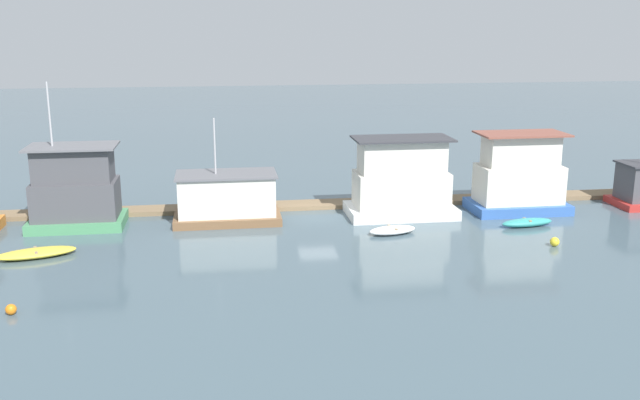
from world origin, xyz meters
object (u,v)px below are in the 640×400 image
object	(u,v)px
dinghy_white	(392,230)
dinghy_yellow	(36,253)
houseboat_brown	(227,198)
buoy_yellow	(555,242)
buoy_orange	(11,309)
dinghy_teal	(527,222)
mooring_post_near_left	(422,196)
houseboat_blue	(519,178)
houseboat_white	(401,182)
houseboat_green	(76,190)

from	to	relation	value
dinghy_white	dinghy_yellow	bearing A→B (deg)	-175.70
houseboat_brown	buoy_yellow	size ratio (longest dim) A/B	12.69
buoy_yellow	buoy_orange	size ratio (longest dim) A/B	1.10
dinghy_teal	mooring_post_near_left	size ratio (longest dim) A/B	2.15
houseboat_brown	dinghy_teal	bearing A→B (deg)	-12.08
dinghy_white	mooring_post_near_left	bearing A→B (deg)	59.15
mooring_post_near_left	buoy_yellow	distance (m)	10.86
houseboat_blue	buoy_orange	size ratio (longest dim) A/B	13.32
houseboat_white	houseboat_blue	distance (m)	8.08
houseboat_green	houseboat_white	world-z (taller)	houseboat_green
houseboat_green	houseboat_blue	bearing A→B (deg)	-0.68
houseboat_brown	dinghy_teal	distance (m)	18.96
buoy_yellow	buoy_orange	world-z (taller)	buoy_yellow
dinghy_white	dinghy_teal	bearing A→B (deg)	2.15
houseboat_green	dinghy_yellow	world-z (taller)	houseboat_green
houseboat_white	dinghy_white	distance (m)	4.78
buoy_orange	dinghy_white	bearing A→B (deg)	26.15
houseboat_white	buoy_orange	bearing A→B (deg)	-147.07
houseboat_green	buoy_orange	world-z (taller)	houseboat_green
mooring_post_near_left	houseboat_blue	bearing A→B (deg)	-17.07
houseboat_brown	houseboat_white	xyz separation A→B (m)	(11.33, -0.25, 0.77)
dinghy_yellow	dinghy_white	xyz separation A→B (m)	(20.23, 1.52, -0.00)
mooring_post_near_left	houseboat_white	bearing A→B (deg)	-137.08
houseboat_blue	houseboat_green	bearing A→B (deg)	179.32
houseboat_blue	buoy_yellow	xyz separation A→B (m)	(-1.06, -7.73, -2.03)
houseboat_white	dinghy_yellow	xyz separation A→B (m)	(-21.77, -5.56, -2.04)
houseboat_green	dinghy_teal	xyz separation A→B (m)	(27.75, -4.02, -2.06)
mooring_post_near_left	buoy_orange	distance (m)	27.65
houseboat_white	buoy_yellow	bearing A→B (deg)	-47.92
houseboat_blue	buoy_orange	world-z (taller)	houseboat_blue
dinghy_yellow	mooring_post_near_left	world-z (taller)	mooring_post_near_left
houseboat_green	buoy_orange	distance (m)	14.05
houseboat_brown	buoy_orange	world-z (taller)	houseboat_brown
houseboat_blue	dinghy_yellow	size ratio (longest dim) A/B	1.44
dinghy_white	houseboat_brown	bearing A→B (deg)	156.38
houseboat_brown	houseboat_blue	size ratio (longest dim) A/B	1.05
buoy_orange	houseboat_brown	bearing A→B (deg)	55.13
houseboat_brown	dinghy_teal	world-z (taller)	houseboat_brown
houseboat_green	houseboat_white	xyz separation A→B (m)	(20.58, -0.31, -0.05)
mooring_post_near_left	dinghy_white	bearing A→B (deg)	-120.85
dinghy_white	dinghy_teal	distance (m)	8.71
houseboat_green	buoy_yellow	world-z (taller)	houseboat_green
houseboat_white	buoy_yellow	distance (m)	10.66
buoy_yellow	buoy_orange	xyz separation A→B (m)	(-27.98, -5.81, -0.03)
houseboat_white	dinghy_white	xyz separation A→B (m)	(-1.53, -4.04, -2.04)
dinghy_teal	houseboat_white	bearing A→B (deg)	152.60
houseboat_blue	dinghy_teal	size ratio (longest dim) A/B	1.82
houseboat_brown	houseboat_blue	xyz separation A→B (m)	(19.41, -0.28, 0.79)
dinghy_teal	mooring_post_near_left	xyz separation A→B (m)	(-5.19, 5.55, 0.56)
houseboat_white	houseboat_blue	xyz separation A→B (m)	(8.08, -0.03, 0.02)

